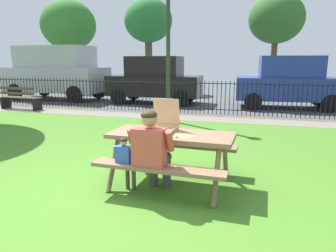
{
  "coord_description": "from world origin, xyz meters",
  "views": [
    {
      "loc": [
        1.74,
        -3.58,
        1.8
      ],
      "look_at": [
        0.42,
        1.18,
        0.75
      ],
      "focal_mm": 32.88,
      "sensor_mm": 36.0,
      "label": 1
    }
  ],
  "objects_px": {
    "lamp_post_walkway": "(168,33)",
    "pizza_box_open": "(162,125)",
    "picnic_table_foreground": "(171,145)",
    "parked_car_center": "(289,82)",
    "child_at_table": "(126,159)",
    "far_tree_left": "(69,26)",
    "park_bench_left": "(20,98)",
    "pizza_slice_on_table": "(183,136)",
    "far_tree_center": "(276,19)",
    "far_tree_midleft": "(148,22)",
    "parked_car_left": "(155,80)",
    "parked_car_far_left": "(56,72)",
    "adult_at_table": "(152,149)"
  },
  "relations": [
    {
      "from": "pizza_slice_on_table",
      "to": "child_at_table",
      "type": "xyz_separation_m",
      "value": [
        -0.7,
        -0.38,
        -0.28
      ]
    },
    {
      "from": "lamp_post_walkway",
      "to": "far_tree_left",
      "type": "xyz_separation_m",
      "value": [
        -8.65,
        8.41,
        1.32
      ]
    },
    {
      "from": "parked_car_far_left",
      "to": "far_tree_left",
      "type": "bearing_deg",
      "value": 115.21
    },
    {
      "from": "pizza_box_open",
      "to": "adult_at_table",
      "type": "height_order",
      "value": "pizza_box_open"
    },
    {
      "from": "adult_at_table",
      "to": "child_at_table",
      "type": "height_order",
      "value": "adult_at_table"
    },
    {
      "from": "picnic_table_foreground",
      "to": "adult_at_table",
      "type": "relative_size",
      "value": 1.57
    },
    {
      "from": "parked_car_center",
      "to": "far_tree_midleft",
      "type": "relative_size",
      "value": 0.76
    },
    {
      "from": "picnic_table_foreground",
      "to": "adult_at_table",
      "type": "xyz_separation_m",
      "value": [
        -0.13,
        -0.5,
        0.06
      ]
    },
    {
      "from": "adult_at_table",
      "to": "parked_car_center",
      "type": "height_order",
      "value": "parked_car_center"
    },
    {
      "from": "lamp_post_walkway",
      "to": "parked_car_center",
      "type": "distance_m",
      "value": 5.5
    },
    {
      "from": "picnic_table_foreground",
      "to": "far_tree_midleft",
      "type": "distance_m",
      "value": 14.38
    },
    {
      "from": "parked_car_left",
      "to": "far_tree_left",
      "type": "bearing_deg",
      "value": 146.23
    },
    {
      "from": "pizza_slice_on_table",
      "to": "far_tree_midleft",
      "type": "relative_size",
      "value": 0.05
    },
    {
      "from": "parked_car_far_left",
      "to": "far_tree_center",
      "type": "height_order",
      "value": "far_tree_center"
    },
    {
      "from": "child_at_table",
      "to": "far_tree_left",
      "type": "distance_m",
      "value": 16.95
    },
    {
      "from": "child_at_table",
      "to": "parked_car_center",
      "type": "xyz_separation_m",
      "value": [
        2.91,
        8.9,
        0.52
      ]
    },
    {
      "from": "lamp_post_walkway",
      "to": "parked_car_far_left",
      "type": "distance_m",
      "value": 7.53
    },
    {
      "from": "lamp_post_walkway",
      "to": "far_tree_midleft",
      "type": "bearing_deg",
      "value": 112.6
    },
    {
      "from": "picnic_table_foreground",
      "to": "pizza_box_open",
      "type": "relative_size",
      "value": 3.77
    },
    {
      "from": "lamp_post_walkway",
      "to": "adult_at_table",
      "type": "bearing_deg",
      "value": -76.81
    },
    {
      "from": "lamp_post_walkway",
      "to": "pizza_box_open",
      "type": "bearing_deg",
      "value": -75.54
    },
    {
      "from": "parked_car_center",
      "to": "park_bench_left",
      "type": "bearing_deg",
      "value": -162.83
    },
    {
      "from": "far_tree_midleft",
      "to": "far_tree_center",
      "type": "xyz_separation_m",
      "value": [
        6.89,
        0.0,
        -0.09
      ]
    },
    {
      "from": "pizza_slice_on_table",
      "to": "parked_car_left",
      "type": "bearing_deg",
      "value": 110.33
    },
    {
      "from": "picnic_table_foreground",
      "to": "child_at_table",
      "type": "relative_size",
      "value": 2.32
    },
    {
      "from": "pizza_box_open",
      "to": "far_tree_left",
      "type": "xyz_separation_m",
      "value": [
        -9.84,
        13.01,
        3.04
      ]
    },
    {
      "from": "lamp_post_walkway",
      "to": "parked_car_left",
      "type": "xyz_separation_m",
      "value": [
        -1.61,
        3.69,
        -1.57
      ]
    },
    {
      "from": "pizza_slice_on_table",
      "to": "child_at_table",
      "type": "relative_size",
      "value": 0.35
    },
    {
      "from": "pizza_slice_on_table",
      "to": "far_tree_center",
      "type": "xyz_separation_m",
      "value": [
        1.84,
        13.24,
        3.1
      ]
    },
    {
      "from": "pizza_slice_on_table",
      "to": "parked_car_center",
      "type": "bearing_deg",
      "value": 75.5
    },
    {
      "from": "adult_at_table",
      "to": "far_tree_midleft",
      "type": "relative_size",
      "value": 0.23
    },
    {
      "from": "far_tree_midleft",
      "to": "pizza_slice_on_table",
      "type": "bearing_deg",
      "value": -69.11
    },
    {
      "from": "parked_car_far_left",
      "to": "picnic_table_foreground",
      "type": "bearing_deg",
      "value": -47.14
    },
    {
      "from": "parked_car_left",
      "to": "parked_car_far_left",
      "type": "bearing_deg",
      "value": -180.0
    },
    {
      "from": "adult_at_table",
      "to": "parked_car_left",
      "type": "relative_size",
      "value": 0.3
    },
    {
      "from": "pizza_box_open",
      "to": "child_at_table",
      "type": "bearing_deg",
      "value": -119.11
    },
    {
      "from": "picnic_table_foreground",
      "to": "parked_car_center",
      "type": "height_order",
      "value": "parked_car_center"
    },
    {
      "from": "park_bench_left",
      "to": "far_tree_midleft",
      "type": "distance_m",
      "value": 8.84
    },
    {
      "from": "picnic_table_foreground",
      "to": "far_tree_center",
      "type": "relative_size",
      "value": 0.36
    },
    {
      "from": "adult_at_table",
      "to": "far_tree_midleft",
      "type": "height_order",
      "value": "far_tree_midleft"
    },
    {
      "from": "parked_car_far_left",
      "to": "parked_car_center",
      "type": "height_order",
      "value": "parked_car_far_left"
    },
    {
      "from": "park_bench_left",
      "to": "far_tree_left",
      "type": "xyz_separation_m",
      "value": [
        -2.7,
        7.71,
        3.48
      ]
    },
    {
      "from": "parked_car_far_left",
      "to": "far_tree_center",
      "type": "distance_m",
      "value": 11.2
    },
    {
      "from": "picnic_table_foreground",
      "to": "far_tree_left",
      "type": "height_order",
      "value": "far_tree_left"
    },
    {
      "from": "pizza_box_open",
      "to": "pizza_slice_on_table",
      "type": "distance_m",
      "value": 0.44
    },
    {
      "from": "picnic_table_foreground",
      "to": "pizza_slice_on_table",
      "type": "height_order",
      "value": "pizza_slice_on_table"
    },
    {
      "from": "park_bench_left",
      "to": "parked_car_left",
      "type": "height_order",
      "value": "parked_car_left"
    },
    {
      "from": "park_bench_left",
      "to": "picnic_table_foreground",
      "type": "bearing_deg",
      "value": -36.42
    },
    {
      "from": "pizza_box_open",
      "to": "park_bench_left",
      "type": "xyz_separation_m",
      "value": [
        -7.14,
        5.3,
        -0.44
      ]
    },
    {
      "from": "adult_at_table",
      "to": "far_tree_left",
      "type": "relative_size",
      "value": 0.22
    }
  ]
}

